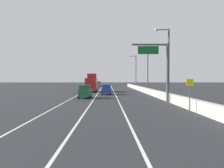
% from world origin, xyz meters
% --- Properties ---
extents(ground_plane, '(320.00, 320.00, 0.00)m').
position_xyz_m(ground_plane, '(0.00, 64.00, 0.00)').
color(ground_plane, '#26282B').
extents(lane_stripe_left, '(0.16, 130.00, 0.00)m').
position_xyz_m(lane_stripe_left, '(-5.50, 55.00, 0.00)').
color(lane_stripe_left, silver).
rests_on(lane_stripe_left, ground_plane).
extents(lane_stripe_center, '(0.16, 130.00, 0.00)m').
position_xyz_m(lane_stripe_center, '(-2.00, 55.00, 0.00)').
color(lane_stripe_center, silver).
rests_on(lane_stripe_center, ground_plane).
extents(lane_stripe_right, '(0.16, 130.00, 0.00)m').
position_xyz_m(lane_stripe_right, '(1.50, 55.00, 0.00)').
color(lane_stripe_right, silver).
rests_on(lane_stripe_right, ground_plane).
extents(jersey_barrier_right, '(0.60, 120.00, 1.10)m').
position_xyz_m(jersey_barrier_right, '(8.18, 40.00, 0.55)').
color(jersey_barrier_right, '#B2ADA3').
rests_on(jersey_barrier_right, ground_plane).
extents(overhead_sign_gantry, '(4.68, 0.36, 7.50)m').
position_xyz_m(overhead_sign_gantry, '(6.84, 27.81, 4.73)').
color(overhead_sign_gantry, '#47474C').
rests_on(overhead_sign_gantry, ground_plane).
extents(speed_advisory_sign, '(0.60, 0.11, 3.00)m').
position_xyz_m(speed_advisory_sign, '(7.28, 17.93, 1.76)').
color(speed_advisory_sign, '#4C4C51').
rests_on(speed_advisory_sign, ground_plane).
extents(lamp_post_right_second, '(2.14, 0.44, 10.22)m').
position_xyz_m(lamp_post_right_second, '(8.49, 32.35, 5.86)').
color(lamp_post_right_second, '#4C4C51').
rests_on(lamp_post_right_second, ground_plane).
extents(lamp_post_right_third, '(2.14, 0.44, 10.22)m').
position_xyz_m(lamp_post_right_third, '(8.79, 54.15, 5.86)').
color(lamp_post_right_third, '#4C4C51').
rests_on(lamp_post_right_third, ground_plane).
extents(lamp_post_right_fourth, '(2.14, 0.44, 10.22)m').
position_xyz_m(lamp_post_right_fourth, '(8.46, 75.96, 5.86)').
color(lamp_post_right_fourth, '#4C4C51').
rests_on(lamp_post_right_fourth, ground_plane).
extents(car_gray_0, '(1.84, 4.59, 2.07)m').
position_xyz_m(car_gray_0, '(-3.39, 94.57, 1.03)').
color(car_gray_0, slate).
rests_on(car_gray_0, ground_plane).
extents(car_blue_1, '(1.80, 4.37, 1.94)m').
position_xyz_m(car_blue_1, '(-0.22, 45.24, 0.96)').
color(car_blue_1, '#1E389E').
rests_on(car_blue_1, ground_plane).
extents(car_green_2, '(1.87, 4.15, 2.07)m').
position_xyz_m(car_green_2, '(-3.48, 35.76, 1.03)').
color(car_green_2, '#196033').
rests_on(car_green_2, ground_plane).
extents(box_truck, '(2.50, 8.18, 4.27)m').
position_xyz_m(box_truck, '(-3.73, 56.15, 1.95)').
color(box_truck, '#A51E19').
rests_on(box_truck, ground_plane).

